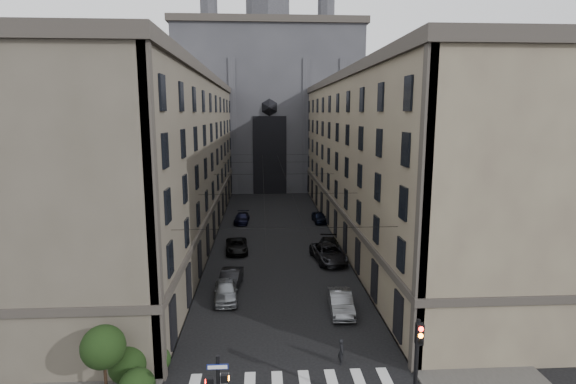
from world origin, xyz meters
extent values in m
cube|color=#383533|center=(-10.50, 36.00, 0.07)|extent=(7.00, 80.00, 0.15)
cube|color=#383533|center=(10.50, 36.00, 0.07)|extent=(7.00, 80.00, 0.15)
cube|color=#4B4539|center=(-13.50, 36.00, 9.00)|extent=(13.00, 60.00, 18.00)
cube|color=#38332D|center=(-13.50, 36.00, 18.40)|extent=(13.60, 60.60, 0.90)
cube|color=#38332D|center=(-13.50, 36.00, 4.20)|extent=(13.40, 60.30, 0.50)
cube|color=brown|center=(13.50, 36.00, 9.00)|extent=(13.00, 60.00, 18.00)
cube|color=#38332D|center=(13.50, 36.00, 18.40)|extent=(13.60, 60.60, 0.90)
cube|color=#38332D|center=(13.50, 36.00, 4.20)|extent=(13.40, 60.30, 0.50)
cube|color=#2D2D33|center=(0.00, 75.00, 15.00)|extent=(34.00, 22.00, 30.00)
cube|color=#38332D|center=(0.00, 75.00, 30.50)|extent=(35.00, 23.00, 1.20)
cube|color=black|center=(0.00, 63.95, 7.00)|extent=(6.00, 0.30, 14.00)
cube|color=orange|center=(-3.22, 1.50, 2.90)|extent=(0.34, 0.24, 0.38)
cube|color=#FF0C07|center=(-3.88, 1.60, 2.70)|extent=(0.34, 0.24, 0.38)
cube|color=navy|center=(-3.50, 1.37, 3.55)|extent=(0.95, 0.05, 0.24)
cylinder|color=black|center=(5.60, 2.00, 2.60)|extent=(0.20, 0.20, 5.20)
cube|color=black|center=(5.60, 1.78, 4.60)|extent=(0.34, 0.30, 1.00)
cylinder|color=#FF0C07|center=(5.60, 1.62, 4.92)|extent=(0.22, 0.05, 0.22)
cylinder|color=orange|center=(5.60, 1.62, 4.60)|extent=(0.22, 0.05, 0.22)
cylinder|color=black|center=(5.60, 1.62, 4.28)|extent=(0.22, 0.05, 0.22)
sphere|color=black|center=(-8.80, 5.80, 1.15)|extent=(2.00, 2.00, 2.00)
sphere|color=black|center=(-7.40, 6.80, 0.85)|extent=(1.40, 1.40, 1.40)
cylinder|color=black|center=(-9.50, 4.50, 1.35)|extent=(0.16, 0.16, 2.40)
sphere|color=black|center=(-9.50, 4.50, 2.95)|extent=(2.20, 2.20, 2.20)
cylinder|color=black|center=(0.00, 10.00, 7.50)|extent=(14.00, 0.03, 0.03)
cylinder|color=black|center=(0.00, 22.00, 7.50)|extent=(14.00, 0.03, 0.03)
cylinder|color=black|center=(0.00, 35.00, 7.50)|extent=(14.00, 0.03, 0.03)
cylinder|color=black|center=(0.00, 48.00, 7.50)|extent=(14.00, 0.03, 0.03)
cylinder|color=black|center=(0.00, 60.00, 7.50)|extent=(14.00, 0.03, 0.03)
cylinder|color=black|center=(-1.30, 36.00, 7.10)|extent=(0.03, 60.00, 0.03)
cylinder|color=black|center=(1.30, 36.00, 7.10)|extent=(0.03, 60.00, 0.03)
imported|color=gray|center=(-4.39, 16.76, 0.78)|extent=(2.22, 4.71, 1.56)
imported|color=black|center=(-4.20, 19.28, 0.75)|extent=(2.07, 4.71, 1.51)
imported|color=black|center=(-4.20, 29.19, 0.67)|extent=(2.61, 5.02, 1.35)
imported|color=black|center=(-4.20, 41.98, 0.65)|extent=(2.10, 4.60, 1.30)
imported|color=slate|center=(4.22, 14.04, 0.77)|extent=(1.83, 4.72, 1.53)
imported|color=black|center=(5.05, 25.50, 0.82)|extent=(3.50, 6.24, 1.65)
imported|color=black|center=(5.47, 28.00, 0.75)|extent=(2.68, 5.37, 1.50)
imported|color=black|center=(6.20, 41.67, 0.70)|extent=(1.98, 4.24, 1.41)
imported|color=black|center=(3.06, 7.19, 0.77)|extent=(0.43, 0.60, 1.54)
camera|label=1|loc=(-1.49, -16.77, 14.48)|focal=28.00mm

